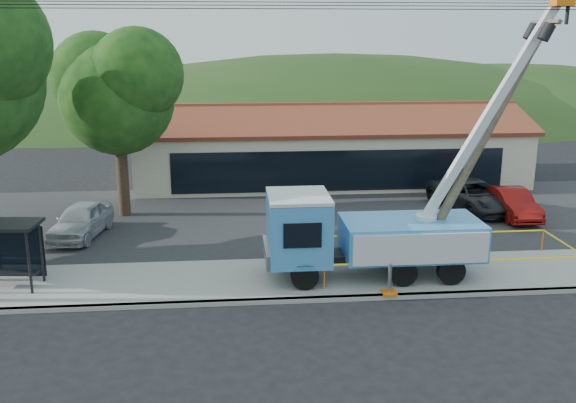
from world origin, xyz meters
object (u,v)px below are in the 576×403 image
at_px(bus_shelter, 6,239).
at_px(car_red, 511,219).
at_px(utility_truck, 367,231).
at_px(car_silver, 83,238).
at_px(car_dark, 471,211).
at_px(leaning_pole, 489,127).

distance_m(bus_shelter, car_red, 22.15).
bearing_deg(car_red, utility_truck, -139.91).
bearing_deg(car_red, car_silver, -175.60).
relative_size(bus_shelter, car_dark, 0.48).
bearing_deg(utility_truck, car_silver, 153.08).
bearing_deg(leaning_pole, car_red, 58.06).
bearing_deg(utility_truck, car_red, 39.24).
relative_size(car_silver, car_red, 1.03).
bearing_deg(leaning_pole, bus_shelter, 179.61).
bearing_deg(car_silver, bus_shelter, -92.60).
relative_size(utility_truck, car_red, 2.46).
bearing_deg(bus_shelter, utility_truck, 4.59).
bearing_deg(bus_shelter, car_dark, 28.14).
height_order(utility_truck, leaning_pole, utility_truck).
xyz_separation_m(car_silver, car_red, (19.78, 1.23, 0.00)).
relative_size(leaning_pole, car_dark, 1.84).
height_order(leaning_pole, car_red, leaning_pole).
relative_size(utility_truck, bus_shelter, 4.06).
bearing_deg(car_red, leaning_pole, -121.09).
distance_m(bus_shelter, car_dark, 21.35).
xyz_separation_m(utility_truck, leaning_pole, (4.20, 0.04, 3.64)).
relative_size(bus_shelter, car_red, 0.61).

